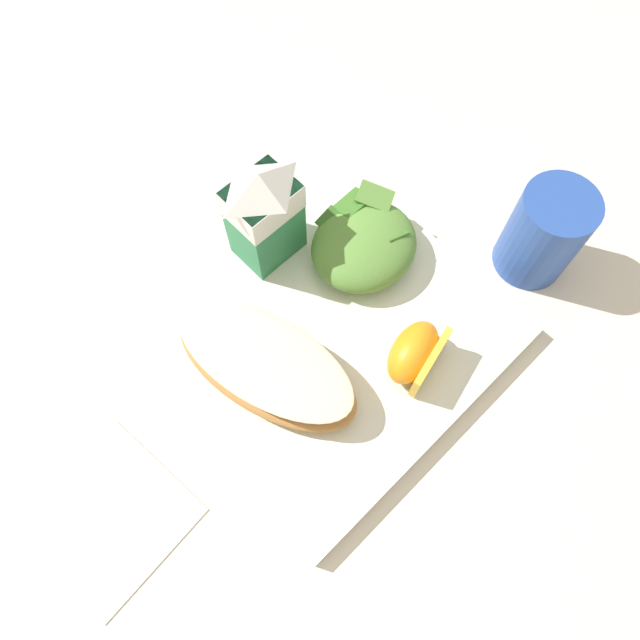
% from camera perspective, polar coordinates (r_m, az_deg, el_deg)
% --- Properties ---
extents(ground, '(3.00, 3.00, 0.00)m').
position_cam_1_polar(ground, '(0.54, 0.00, -1.09)').
color(ground, beige).
extents(white_plate, '(0.28, 0.28, 0.02)m').
position_cam_1_polar(white_plate, '(0.53, 0.00, -0.77)').
color(white_plate, white).
rests_on(white_plate, ground).
extents(cheesy_pizza_bread, '(0.12, 0.18, 0.04)m').
position_cam_1_polar(cheesy_pizza_bread, '(0.50, -5.46, -3.95)').
color(cheesy_pizza_bread, '#B77F42').
rests_on(cheesy_pizza_bread, white_plate).
extents(green_salad_pile, '(0.10, 0.09, 0.04)m').
position_cam_1_polar(green_salad_pile, '(0.54, 4.25, 7.21)').
color(green_salad_pile, '#5B8E3D').
rests_on(green_salad_pile, white_plate).
extents(milk_carton, '(0.06, 0.05, 0.11)m').
position_cam_1_polar(milk_carton, '(0.51, -5.43, 10.35)').
color(milk_carton, '#2D8451').
rests_on(milk_carton, white_plate).
extents(orange_wedge_front, '(0.07, 0.05, 0.04)m').
position_cam_1_polar(orange_wedge_front, '(0.50, 9.12, -3.20)').
color(orange_wedge_front, orange).
rests_on(orange_wedge_front, white_plate).
extents(paper_napkin, '(0.12, 0.12, 0.00)m').
position_cam_1_polar(paper_napkin, '(0.53, -19.58, -17.16)').
color(paper_napkin, white).
rests_on(paper_napkin, ground).
extents(drinking_blue_cup, '(0.07, 0.07, 0.09)m').
position_cam_1_polar(drinking_blue_cup, '(0.57, 20.67, 7.76)').
color(drinking_blue_cup, '#284CA3').
rests_on(drinking_blue_cup, ground).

